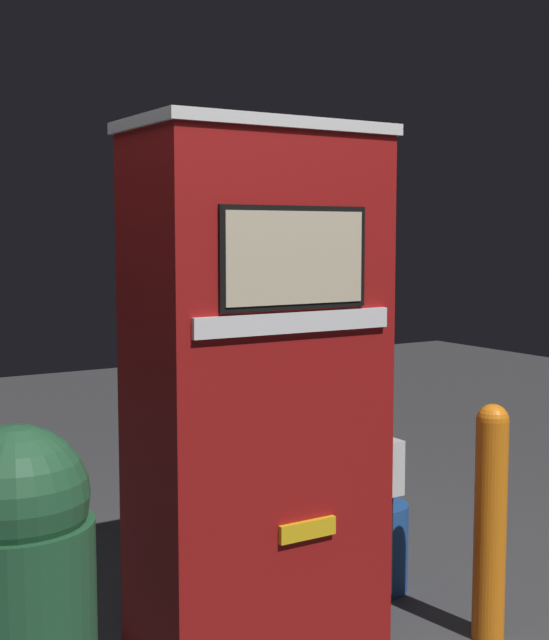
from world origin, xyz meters
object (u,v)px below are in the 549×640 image
gas_pump (258,392)px  squeegee_bucket (373,545)px  safety_bollard (490,516)px  trash_bin (19,603)px

gas_pump → squeegee_bucket: gas_pump is taller
gas_pump → squeegee_bucket: bearing=16.8°
safety_bollard → trash_bin: (-1.75, 0.05, 0.04)m
trash_bin → squeegee_bucket: 1.80m
gas_pump → squeegee_bucket: 1.07m
safety_bollard → squeegee_bucket: safety_bollard is taller
squeegee_bucket → safety_bollard: bearing=-83.0°
trash_bin → gas_pump: bearing=19.7°
gas_pump → safety_bollard: (0.78, -0.39, -0.49)m
safety_bollard → squeegee_bucket: (-0.07, 0.61, -0.28)m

